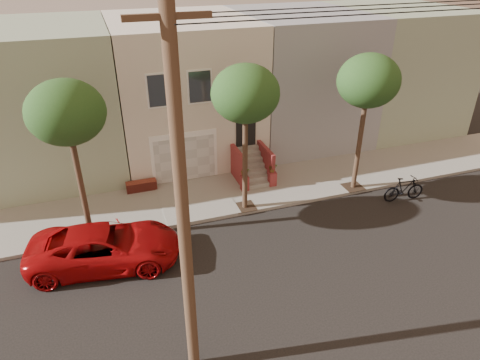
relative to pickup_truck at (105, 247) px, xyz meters
name	(u,v)px	position (x,y,z in m)	size (l,w,h in m)	color
ground	(255,270)	(4.99, -2.12, -0.74)	(90.00, 90.00, 0.00)	black
sidewalk	(214,196)	(4.99, 3.23, -0.67)	(40.00, 3.70, 0.15)	#99978B
house_row	(182,86)	(4.99, 9.07, 2.90)	(33.10, 11.70, 7.00)	beige
tree_left	(66,114)	(-0.51, 1.78, 4.51)	(2.70, 2.57, 6.30)	#2D2116
tree_mid	(245,95)	(5.99, 1.78, 4.51)	(2.70, 2.57, 6.30)	#2D2116
tree_right	(368,82)	(11.49, 1.78, 4.51)	(2.70, 2.57, 6.30)	#2D2116
pickup_truck	(105,247)	(0.00, 0.00, 0.00)	(2.47, 5.36, 1.49)	#A80A0C
motorcycle	(404,189)	(13.12, 0.20, -0.15)	(0.56, 1.97, 1.18)	black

